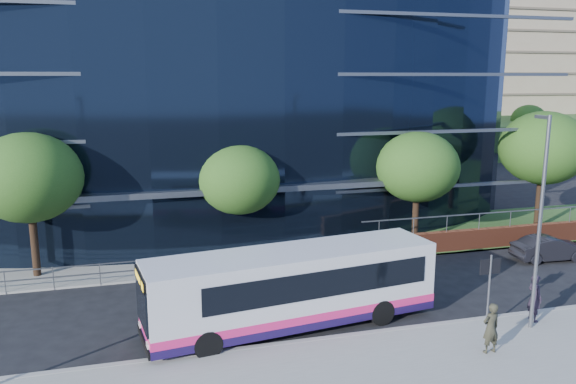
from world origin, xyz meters
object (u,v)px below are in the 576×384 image
object	(u,v)px
tree_far_c	(418,167)
tree_dist_e	(422,120)
streetlight_east	(540,217)
pedestrian	(535,298)
tree_dist_f	(528,119)
pedestrian_b	(491,328)
tree_far_d	(543,148)
parked_car	(550,248)
street_sign	(490,275)
tree_far_a	(28,178)
tree_far_b	(239,180)
city_bus	(295,287)

from	to	relation	value
tree_far_c	tree_dist_e	xyz separation A→B (m)	(17.00, 31.00, 0.00)
tree_far_c	streetlight_east	bearing A→B (deg)	-95.11
tree_dist_e	pedestrian	world-z (taller)	tree_dist_e
tree_dist_f	pedestrian_b	world-z (taller)	tree_dist_f
tree_far_d	parked_car	size ratio (longest dim) A/B	1.89
street_sign	tree_far_a	world-z (taller)	tree_far_a
street_sign	tree_far_c	world-z (taller)	tree_far_c
tree_far_b	tree_dist_e	size ratio (longest dim) A/B	0.93
pedestrian	street_sign	bearing A→B (deg)	86.27
streetlight_east	pedestrian	size ratio (longest dim) A/B	4.28
tree_dist_e	streetlight_east	bearing A→B (deg)	-113.11
tree_far_a	parked_car	bearing A→B (deg)	-9.51
parked_car	pedestrian_b	distance (m)	12.41
tree_dist_f	tree_far_b	bearing A→B (deg)	-142.92
street_sign	tree_far_b	bearing A→B (deg)	124.08
tree_far_b	street_sign	bearing A→B (deg)	-55.92
streetlight_east	pedestrian_b	xyz separation A→B (m)	(-2.69, -1.34, -3.39)
tree_dist_f	pedestrian_b	xyz separation A→B (m)	(-36.69, -45.51, -3.16)
street_sign	tree_far_d	distance (m)	16.61
pedestrian	pedestrian_b	distance (m)	3.68
tree_far_b	tree_far_d	xyz separation A→B (m)	(19.00, 0.50, 0.98)
tree_far_a	tree_dist_f	size ratio (longest dim) A/B	1.15
city_bus	pedestrian	bearing A→B (deg)	-21.41
tree_dist_f	city_bus	bearing A→B (deg)	-135.69
tree_dist_f	parked_car	world-z (taller)	tree_dist_f
tree_far_d	pedestrian_b	distance (m)	19.00
street_sign	pedestrian_b	world-z (taller)	street_sign
city_bus	pedestrian_b	world-z (taller)	city_bus
city_bus	parked_car	size ratio (longest dim) A/B	2.92
tree_far_c	city_bus	size ratio (longest dim) A/B	0.57
tree_far_a	pedestrian_b	bearing A→B (deg)	-37.50
tree_dist_f	city_bus	world-z (taller)	tree_dist_f
tree_far_a	tree_dist_f	xyz separation A→B (m)	(53.00, 33.00, -0.65)
tree_dist_f	streetlight_east	world-z (taller)	streetlight_east
tree_far_b	city_bus	size ratio (longest dim) A/B	0.53
tree_dist_f	pedestrian	size ratio (longest dim) A/B	3.24
parked_car	tree_dist_f	bearing A→B (deg)	-32.39
pedestrian	streetlight_east	bearing A→B (deg)	133.03
street_sign	parked_car	world-z (taller)	street_sign
tree_far_a	pedestrian	distance (m)	22.56
streetlight_east	pedestrian_b	bearing A→B (deg)	-153.59
tree_far_d	streetlight_east	bearing A→B (deg)	-129.40
tree_far_c	pedestrian	world-z (taller)	tree_far_c
tree_far_a	tree_far_c	world-z (taller)	tree_far_a
tree_dist_e	tree_dist_f	size ratio (longest dim) A/B	1.08
tree_dist_f	tree_far_c	bearing A→B (deg)	-135.00
city_bus	pedestrian	xyz separation A→B (m)	(9.00, -2.20, -0.53)
tree_far_b	tree_far_c	xyz separation A→B (m)	(10.00, -0.50, 0.33)
parked_car	pedestrian	size ratio (longest dim) A/B	2.10
tree_far_a	parked_car	distance (m)	26.28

